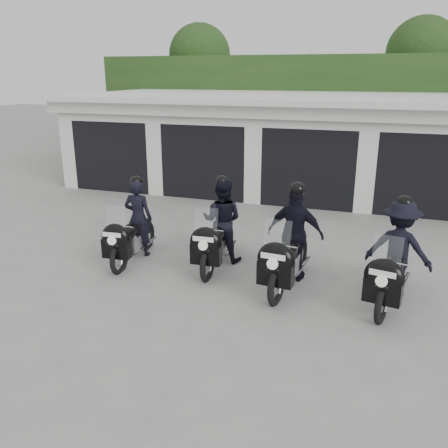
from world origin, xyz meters
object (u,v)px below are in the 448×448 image
(police_bike_a, at_px, (133,227))
(police_bike_c, at_px, (292,241))
(police_bike_b, at_px, (220,227))
(police_bike_d, at_px, (396,256))

(police_bike_a, height_order, police_bike_c, police_bike_c)
(police_bike_b, relative_size, police_bike_c, 0.95)
(police_bike_b, distance_m, police_bike_d, 3.33)
(police_bike_c, bearing_deg, police_bike_a, -176.29)
(police_bike_a, bearing_deg, police_bike_c, -5.89)
(police_bike_a, relative_size, police_bike_d, 0.96)
(police_bike_c, distance_m, police_bike_d, 1.75)
(police_bike_c, bearing_deg, police_bike_d, 2.08)
(police_bike_a, bearing_deg, police_bike_b, 7.77)
(police_bike_a, relative_size, police_bike_c, 0.91)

